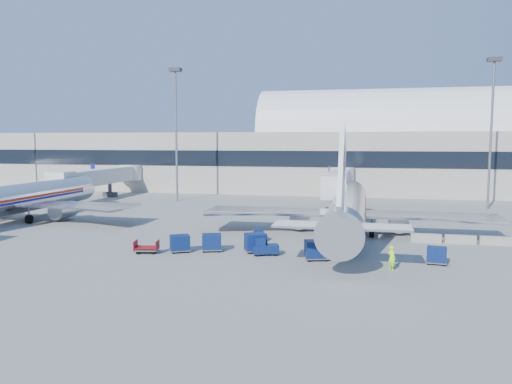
% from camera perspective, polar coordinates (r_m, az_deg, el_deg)
% --- Properties ---
extents(ground, '(260.00, 260.00, 0.00)m').
position_cam_1_polar(ground, '(53.20, -0.64, -5.35)').
color(ground, gray).
rests_on(ground, ground).
extents(terminal, '(170.00, 28.15, 21.00)m').
position_cam_1_polar(terminal, '(109.81, -0.94, 4.39)').
color(terminal, '#B2AA9E').
rests_on(terminal, ground).
extents(airliner_main, '(32.00, 37.26, 12.07)m').
position_cam_1_polar(airliner_main, '(55.86, 10.47, -1.87)').
color(airliner_main, silver).
rests_on(airliner_main, ground).
extents(airliner_mid, '(32.00, 37.26, 12.07)m').
position_cam_1_polar(airliner_mid, '(70.98, -25.78, -0.72)').
color(airliner_mid, silver).
rests_on(airliner_mid, ground).
extents(jetbridge_near, '(4.40, 27.50, 6.25)m').
position_cam_1_polar(jetbridge_near, '(82.00, 9.46, 1.30)').
color(jetbridge_near, silver).
rests_on(jetbridge_near, ground).
extents(jetbridge_mid, '(4.40, 27.50, 6.25)m').
position_cam_1_polar(jetbridge_mid, '(94.03, -17.04, 1.70)').
color(jetbridge_mid, silver).
rests_on(jetbridge_mid, ground).
extents(mast_west, '(2.00, 1.20, 22.60)m').
position_cam_1_polar(mast_west, '(86.98, -9.14, 8.72)').
color(mast_west, slate).
rests_on(mast_west, ground).
extents(mast_east, '(2.00, 1.20, 22.60)m').
position_cam_1_polar(mast_east, '(82.96, 25.38, 8.38)').
color(mast_east, slate).
rests_on(mast_east, ground).
extents(barrier_near, '(3.00, 0.55, 0.90)m').
position_cam_1_polar(barrier_near, '(54.10, 18.86, -5.00)').
color(barrier_near, '#9E9E96').
rests_on(barrier_near, ground).
extents(barrier_mid, '(3.00, 0.55, 0.90)m').
position_cam_1_polar(barrier_mid, '(54.58, 22.31, -5.03)').
color(barrier_mid, '#9E9E96').
rests_on(barrier_mid, ground).
extents(barrier_far, '(3.00, 0.55, 0.90)m').
position_cam_1_polar(barrier_far, '(55.24, 25.70, -5.05)').
color(barrier_far, '#9E9E96').
rests_on(barrier_far, ground).
extents(tug_lead, '(2.62, 1.90, 1.54)m').
position_cam_1_polar(tug_lead, '(45.57, 0.97, -6.36)').
color(tug_lead, '#0A1B4C').
rests_on(tug_lead, ground).
extents(tug_right, '(2.76, 2.48, 1.63)m').
position_cam_1_polar(tug_right, '(47.86, 10.02, -5.80)').
color(tug_right, '#0A1B4C').
rests_on(tug_right, ground).
extents(tug_left, '(1.48, 2.32, 1.40)m').
position_cam_1_polar(tug_left, '(51.75, 0.28, -4.95)').
color(tug_left, '#0A1B4C').
rests_on(tug_left, ground).
extents(cart_train_a, '(2.48, 2.26, 1.77)m').
position_cam_1_polar(cart_train_a, '(46.65, -0.06, -5.77)').
color(cart_train_a, '#0A1B4C').
rests_on(cart_train_a, ground).
extents(cart_train_b, '(2.21, 1.91, 1.65)m').
position_cam_1_polar(cart_train_b, '(47.21, -5.07, -5.73)').
color(cart_train_b, '#0A1B4C').
rests_on(cart_train_b, ground).
extents(cart_train_c, '(2.27, 2.12, 1.61)m').
position_cam_1_polar(cart_train_c, '(47.24, -8.70, -5.79)').
color(cart_train_c, '#0A1B4C').
rests_on(cart_train_c, ground).
extents(cart_solo_near, '(2.31, 2.01, 1.73)m').
position_cam_1_polar(cart_solo_near, '(43.96, 6.88, -6.56)').
color(cart_solo_near, '#0A1B4C').
rests_on(cart_solo_near, ground).
extents(cart_solo_far, '(1.83, 1.49, 1.47)m').
position_cam_1_polar(cart_solo_far, '(44.89, 19.96, -6.80)').
color(cart_solo_far, '#0A1B4C').
rests_on(cart_solo_far, ground).
extents(cart_open_red, '(2.40, 1.90, 0.57)m').
position_cam_1_polar(cart_open_red, '(47.51, -12.36, -6.35)').
color(cart_open_red, slate).
rests_on(cart_open_red, ground).
extents(ramp_worker, '(0.83, 0.86, 1.99)m').
position_cam_1_polar(ramp_worker, '(41.80, 15.24, -7.28)').
color(ramp_worker, '#A3FA1A').
rests_on(ramp_worker, ground).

